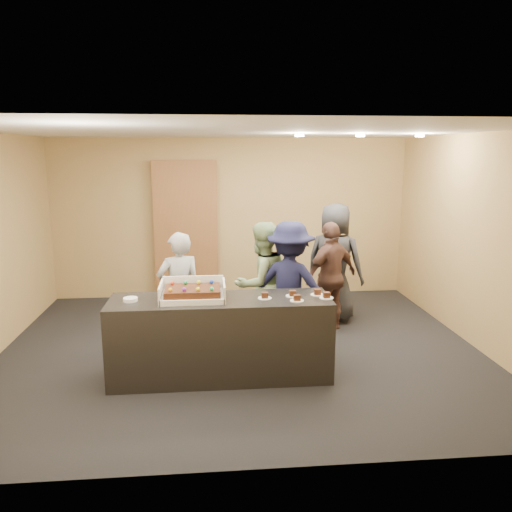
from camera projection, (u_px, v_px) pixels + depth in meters
name	position (u px, v px, depth m)	size (l,w,h in m)	color
room	(240.00, 244.00, 6.10)	(6.04, 6.00, 2.70)	black
serving_counter	(221.00, 338.00, 5.49)	(2.40, 0.70, 0.90)	black
storage_cabinet	(186.00, 230.00, 8.42)	(1.06, 0.15, 2.33)	brown
cake_box	(193.00, 295.00, 5.39)	(0.69, 0.48, 0.20)	white
sheet_cake	(193.00, 291.00, 5.35)	(0.59, 0.41, 0.11)	black
plate_stack	(130.00, 299.00, 5.30)	(0.15, 0.15, 0.04)	white
slice_a	(265.00, 296.00, 5.40)	(0.15, 0.15, 0.07)	white
slice_b	(293.00, 294.00, 5.48)	(0.15, 0.15, 0.07)	white
slice_c	(297.00, 299.00, 5.31)	(0.15, 0.15, 0.07)	white
slice_d	(317.00, 293.00, 5.53)	(0.15, 0.15, 0.07)	white
slice_e	(326.00, 296.00, 5.41)	(0.15, 0.15, 0.07)	white
person_server_grey	(180.00, 292.00, 6.19)	(0.55, 0.36, 1.51)	#A7A8AC
person_sage_man	(261.00, 284.00, 6.41)	(0.78, 0.60, 1.60)	#91AD7A
person_navy_man	(290.00, 286.00, 6.22)	(1.06, 0.61, 1.63)	#161739
person_brown_extra	(331.00, 276.00, 6.92)	(0.90, 0.37, 1.53)	brown
person_dark_suit	(334.00, 262.00, 7.32)	(0.85, 0.56, 1.75)	#28292E
ceiling_spotlights	(360.00, 135.00, 6.46)	(1.72, 0.12, 0.03)	#FFEAC6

